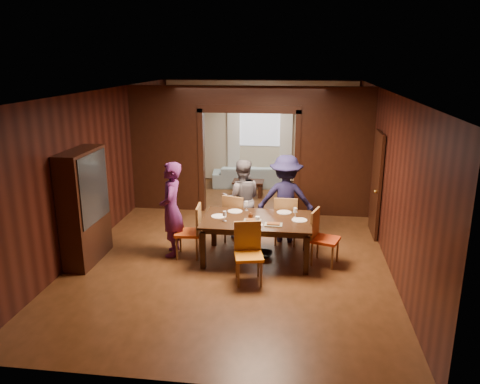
# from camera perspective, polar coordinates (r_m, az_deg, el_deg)

# --- Properties ---
(floor) EXTENTS (9.00, 9.00, 0.00)m
(floor) POSITION_cam_1_polar(r_m,az_deg,el_deg) (9.55, -0.03, -5.38)
(floor) COLOR #4C2E15
(floor) RESTS_ON ground
(ceiling) EXTENTS (5.50, 9.00, 0.02)m
(ceiling) POSITION_cam_1_polar(r_m,az_deg,el_deg) (8.91, -0.04, 12.24)
(ceiling) COLOR silver
(ceiling) RESTS_ON room_walls
(room_walls) EXTENTS (5.52, 9.01, 2.90)m
(room_walls) POSITION_cam_1_polar(r_m,az_deg,el_deg) (10.94, 1.25, 5.61)
(room_walls) COLOR black
(room_walls) RESTS_ON floor
(person_purple) EXTENTS (0.49, 0.68, 1.73)m
(person_purple) POSITION_cam_1_polar(r_m,az_deg,el_deg) (8.52, -8.36, -2.09)
(person_purple) COLOR #58205E
(person_purple) RESTS_ON floor
(person_grey) EXTENTS (0.86, 0.72, 1.61)m
(person_grey) POSITION_cam_1_polar(r_m,az_deg,el_deg) (9.22, 0.20, -0.91)
(person_grey) COLOR #5A5860
(person_grey) RESTS_ON floor
(person_navy) EXTENTS (1.12, 0.65, 1.72)m
(person_navy) POSITION_cam_1_polar(r_m,az_deg,el_deg) (9.10, 5.58, -0.83)
(person_navy) COLOR #181739
(person_navy) RESTS_ON floor
(sofa) EXTENTS (2.10, 1.01, 0.59)m
(sofa) POSITION_cam_1_polar(r_m,az_deg,el_deg) (13.14, 1.11, 1.99)
(sofa) COLOR #9DBFCD
(sofa) RESTS_ON floor
(serving_bowl) EXTENTS (0.35, 0.35, 0.09)m
(serving_bowl) POSITION_cam_1_polar(r_m,az_deg,el_deg) (8.32, 2.87, -2.82)
(serving_bowl) COLOR black
(serving_bowl) RESTS_ON dining_table
(dining_table) EXTENTS (1.91, 1.19, 0.76)m
(dining_table) POSITION_cam_1_polar(r_m,az_deg,el_deg) (8.39, 2.08, -5.73)
(dining_table) COLOR black
(dining_table) RESTS_ON floor
(coffee_table) EXTENTS (0.80, 0.50, 0.40)m
(coffee_table) POSITION_cam_1_polar(r_m,az_deg,el_deg) (12.23, 1.01, 0.46)
(coffee_table) COLOR black
(coffee_table) RESTS_ON floor
(chair_left) EXTENTS (0.47, 0.47, 0.97)m
(chair_left) POSITION_cam_1_polar(r_m,az_deg,el_deg) (8.51, -6.36, -4.75)
(chair_left) COLOR #C44712
(chair_left) RESTS_ON floor
(chair_right) EXTENTS (0.55, 0.55, 0.97)m
(chair_right) POSITION_cam_1_polar(r_m,az_deg,el_deg) (8.28, 10.39, -5.52)
(chair_right) COLOR red
(chair_right) RESTS_ON floor
(chair_far_l) EXTENTS (0.56, 0.56, 0.97)m
(chair_far_l) POSITION_cam_1_polar(r_m,az_deg,el_deg) (9.14, -0.32, -3.16)
(chair_far_l) COLOR orange
(chair_far_l) RESTS_ON floor
(chair_far_r) EXTENTS (0.44, 0.44, 0.97)m
(chair_far_r) POSITION_cam_1_polar(r_m,az_deg,el_deg) (9.09, 5.57, -3.35)
(chair_far_r) COLOR red
(chair_far_r) RESTS_ON floor
(chair_near) EXTENTS (0.53, 0.53, 0.97)m
(chair_near) POSITION_cam_1_polar(r_m,az_deg,el_deg) (7.51, 1.08, -7.59)
(chair_near) COLOR orange
(chair_near) RESTS_ON floor
(hutch) EXTENTS (0.40, 1.20, 2.00)m
(hutch) POSITION_cam_1_polar(r_m,az_deg,el_deg) (8.56, -18.45, -1.73)
(hutch) COLOR black
(hutch) RESTS_ON floor
(door_right) EXTENTS (0.06, 0.90, 2.10)m
(door_right) POSITION_cam_1_polar(r_m,az_deg,el_deg) (9.75, 16.29, 0.90)
(door_right) COLOR black
(door_right) RESTS_ON floor
(window_far) EXTENTS (1.20, 0.03, 1.30)m
(window_far) POSITION_cam_1_polar(r_m,az_deg,el_deg) (13.42, 2.45, 8.40)
(window_far) COLOR silver
(window_far) RESTS_ON back_wall
(curtain_left) EXTENTS (0.35, 0.06, 2.40)m
(curtain_left) POSITION_cam_1_polar(r_m,az_deg,el_deg) (13.54, -0.77, 6.55)
(curtain_left) COLOR white
(curtain_left) RESTS_ON back_wall
(curtain_right) EXTENTS (0.35, 0.06, 2.40)m
(curtain_right) POSITION_cam_1_polar(r_m,az_deg,el_deg) (13.41, 5.62, 6.38)
(curtain_right) COLOR white
(curtain_right) RESTS_ON back_wall
(plate_left) EXTENTS (0.27, 0.27, 0.01)m
(plate_left) POSITION_cam_1_polar(r_m,az_deg,el_deg) (8.37, -2.61, -2.97)
(plate_left) COLOR white
(plate_left) RESTS_ON dining_table
(plate_far_l) EXTENTS (0.27, 0.27, 0.01)m
(plate_far_l) POSITION_cam_1_polar(r_m,az_deg,el_deg) (8.63, -0.61, -2.36)
(plate_far_l) COLOR white
(plate_far_l) RESTS_ON dining_table
(plate_far_r) EXTENTS (0.27, 0.27, 0.01)m
(plate_far_r) POSITION_cam_1_polar(r_m,az_deg,el_deg) (8.61, 5.40, -2.48)
(plate_far_r) COLOR silver
(plate_far_r) RESTS_ON dining_table
(plate_right) EXTENTS (0.27, 0.27, 0.01)m
(plate_right) POSITION_cam_1_polar(r_m,az_deg,el_deg) (8.24, 7.26, -3.42)
(plate_right) COLOR silver
(plate_right) RESTS_ON dining_table
(plate_near) EXTENTS (0.27, 0.27, 0.01)m
(plate_near) POSITION_cam_1_polar(r_m,az_deg,el_deg) (7.94, 1.78, -4.06)
(plate_near) COLOR white
(plate_near) RESTS_ON dining_table
(platter_a) EXTENTS (0.30, 0.20, 0.04)m
(platter_a) POSITION_cam_1_polar(r_m,az_deg,el_deg) (8.13, 1.51, -3.47)
(platter_a) COLOR gray
(platter_a) RESTS_ON dining_table
(platter_b) EXTENTS (0.30, 0.20, 0.04)m
(platter_b) POSITION_cam_1_polar(r_m,az_deg,el_deg) (7.97, 4.09, -3.92)
(platter_b) COLOR gray
(platter_b) RESTS_ON dining_table
(wineglass_left) EXTENTS (0.08, 0.08, 0.18)m
(wineglass_left) POSITION_cam_1_polar(r_m,az_deg,el_deg) (8.12, -1.88, -2.96)
(wineglass_left) COLOR white
(wineglass_left) RESTS_ON dining_table
(wineglass_far) EXTENTS (0.08, 0.08, 0.18)m
(wineglass_far) POSITION_cam_1_polar(r_m,az_deg,el_deg) (8.67, 0.79, -1.69)
(wineglass_far) COLOR silver
(wineglass_far) RESTS_ON dining_table
(wineglass_right) EXTENTS (0.08, 0.08, 0.18)m
(wineglass_right) POSITION_cam_1_polar(r_m,az_deg,el_deg) (8.35, 6.75, -2.53)
(wineglass_right) COLOR silver
(wineglass_right) RESTS_ON dining_table
(tumbler) EXTENTS (0.07, 0.07, 0.14)m
(tumbler) POSITION_cam_1_polar(r_m,az_deg,el_deg) (7.97, 2.15, -3.48)
(tumbler) COLOR white
(tumbler) RESTS_ON dining_table
(condiment_jar) EXTENTS (0.08, 0.08, 0.11)m
(condiment_jar) POSITION_cam_1_polar(r_m,az_deg,el_deg) (8.24, 1.29, -2.93)
(condiment_jar) COLOR #482410
(condiment_jar) RESTS_ON dining_table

